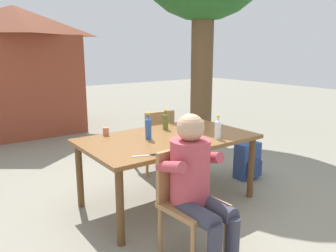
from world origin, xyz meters
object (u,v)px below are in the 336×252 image
at_px(person_in_white_shirt, 196,181).
at_px(brick_kiosk, 19,68).
at_px(bottle_blue, 148,128).
at_px(bottle_olive, 165,121).
at_px(table_knife, 147,155).
at_px(chair_near_left, 186,196).
at_px(cup_glass, 201,125).
at_px(backpack_by_near_side, 248,161).
at_px(chair_far_right, 156,138).
at_px(dining_table, 168,144).
at_px(bottle_clear, 218,129).
at_px(cup_terracotta, 106,131).

xyz_separation_m(person_in_white_shirt, brick_kiosk, (-0.10, 5.27, 0.65)).
xyz_separation_m(bottle_blue, bottle_olive, (0.40, 0.25, -0.02)).
distance_m(table_knife, brick_kiosk, 4.78).
height_order(chair_near_left, cup_glass, chair_near_left).
bearing_deg(table_knife, backpack_by_near_side, 11.95).
bearing_deg(person_in_white_shirt, chair_far_right, 65.53).
bearing_deg(dining_table, person_in_white_shirt, -113.45).
height_order(bottle_clear, brick_kiosk, brick_kiosk).
relative_size(chair_far_right, bottle_clear, 3.44).
distance_m(cup_terracotta, backpack_by_near_side, 1.92).
xyz_separation_m(chair_near_left, cup_terracotta, (-0.09, 1.29, 0.30)).
distance_m(person_in_white_shirt, backpack_by_near_side, 1.95).
relative_size(chair_near_left, brick_kiosk, 0.35).
bearing_deg(bottle_clear, person_in_white_shirt, -143.64).
xyz_separation_m(person_in_white_shirt, table_knife, (-0.12, 0.52, 0.09)).
relative_size(bottle_olive, bottle_clear, 0.94).
bearing_deg(person_in_white_shirt, bottle_blue, 78.99).
bearing_deg(chair_near_left, cup_glass, 43.65).
height_order(dining_table, cup_terracotta, cup_terracotta).
height_order(person_in_white_shirt, table_knife, person_in_white_shirt).
xyz_separation_m(cup_terracotta, backpack_by_near_side, (1.77, -0.49, -0.56)).
xyz_separation_m(bottle_blue, brick_kiosk, (-0.29, 4.27, 0.44)).
bearing_deg(table_knife, cup_glass, 24.12).
bearing_deg(backpack_by_near_side, chair_near_left, -154.70).
xyz_separation_m(dining_table, table_knife, (-0.53, -0.42, 0.08)).
xyz_separation_m(chair_far_right, bottle_clear, (-0.02, -1.20, 0.37)).
bearing_deg(chair_far_right, cup_glass, -82.81).
height_order(person_in_white_shirt, bottle_olive, person_in_white_shirt).
xyz_separation_m(chair_far_right, backpack_by_near_side, (0.86, -0.88, -0.26)).
height_order(dining_table, table_knife, table_knife).
distance_m(chair_near_left, bottle_olive, 1.33).
bearing_deg(cup_glass, bottle_olive, 141.23).
xyz_separation_m(bottle_blue, bottle_clear, (0.59, -0.41, -0.01)).
distance_m(bottle_clear, brick_kiosk, 4.79).
bearing_deg(cup_glass, person_in_white_shirt, -132.76).
bearing_deg(bottle_clear, dining_table, 135.80).
relative_size(chair_near_left, bottle_olive, 3.65).
height_order(chair_near_left, person_in_white_shirt, person_in_white_shirt).
xyz_separation_m(chair_far_right, bottle_olive, (-0.22, -0.54, 0.36)).
bearing_deg(cup_glass, table_knife, -155.88).
distance_m(chair_far_right, bottle_olive, 0.68).
height_order(person_in_white_shirt, brick_kiosk, brick_kiosk).
bearing_deg(table_knife, bottle_clear, 3.46).
relative_size(bottle_blue, cup_terracotta, 3.28).
height_order(bottle_blue, brick_kiosk, brick_kiosk).
bearing_deg(chair_far_right, bottle_blue, -128.07).
height_order(table_knife, brick_kiosk, brick_kiosk).
distance_m(chair_near_left, bottle_blue, 0.98).
relative_size(chair_far_right, bottle_blue, 3.04).
bearing_deg(brick_kiosk, bottle_olive, -80.28).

